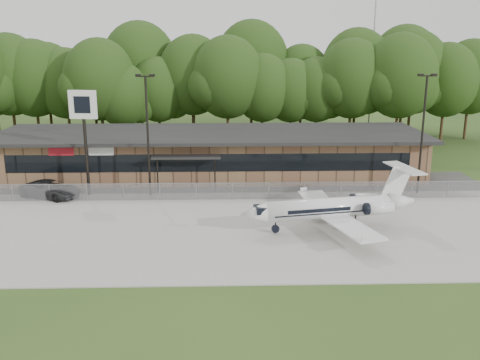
{
  "coord_description": "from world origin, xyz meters",
  "views": [
    {
      "loc": [
        1.37,
        -27.44,
        12.89
      ],
      "look_at": [
        2.52,
        12.0,
        2.53
      ],
      "focal_mm": 40.0,
      "sensor_mm": 36.0,
      "label": 1
    }
  ],
  "objects_px": {
    "business_jet": "(334,209)",
    "suv": "(51,189)",
    "terminal": "(211,153)",
    "pole_sign": "(84,116)"
  },
  "relations": [
    {
      "from": "terminal",
      "to": "suv",
      "type": "xyz_separation_m",
      "value": [
        -13.3,
        -7.72,
        -1.44
      ]
    },
    {
      "from": "business_jet",
      "to": "pole_sign",
      "type": "bearing_deg",
      "value": 143.67
    },
    {
      "from": "business_jet",
      "to": "suv",
      "type": "height_order",
      "value": "business_jet"
    },
    {
      "from": "terminal",
      "to": "business_jet",
      "type": "bearing_deg",
      "value": -61.06
    },
    {
      "from": "terminal",
      "to": "business_jet",
      "type": "relative_size",
      "value": 3.2
    },
    {
      "from": "business_jet",
      "to": "terminal",
      "type": "bearing_deg",
      "value": 107.88
    },
    {
      "from": "business_jet",
      "to": "pole_sign",
      "type": "distance_m",
      "value": 21.89
    },
    {
      "from": "terminal",
      "to": "pole_sign",
      "type": "distance_m",
      "value": 13.33
    },
    {
      "from": "business_jet",
      "to": "suv",
      "type": "distance_m",
      "value": 23.85
    },
    {
      "from": "terminal",
      "to": "pole_sign",
      "type": "height_order",
      "value": "pole_sign"
    }
  ]
}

